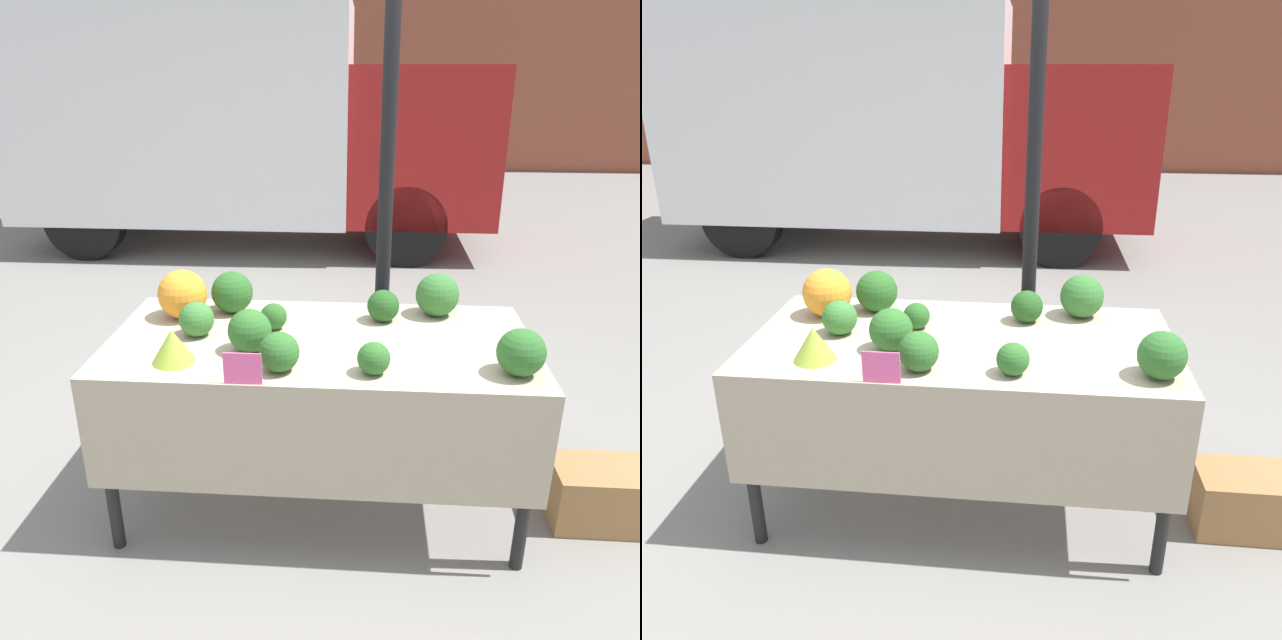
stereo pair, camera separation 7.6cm
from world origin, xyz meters
TOP-DOWN VIEW (x-y plane):
  - ground_plane at (0.00, 0.00)m, footprint 40.00×40.00m
  - tent_pole at (0.26, 0.62)m, footprint 0.07×0.07m
  - parked_truck at (-1.15, 4.30)m, footprint 4.73×1.80m
  - market_table at (0.00, -0.06)m, footprint 1.69×0.83m
  - orange_cauliflower at (-0.60, 0.19)m, footprint 0.21×0.21m
  - romanesco_head at (-0.52, -0.25)m, footprint 0.16×0.16m
  - broccoli_head_0 at (0.25, 0.21)m, footprint 0.14×0.14m
  - broccoli_head_1 at (0.21, -0.29)m, footprint 0.12×0.12m
  - broccoli_head_2 at (-0.50, -0.01)m, footprint 0.14×0.14m
  - broccoli_head_3 at (-0.41, 0.26)m, footprint 0.18×0.18m
  - broccoli_head_4 at (0.49, 0.29)m, footprint 0.19×0.19m
  - broccoli_head_5 at (0.72, -0.26)m, footprint 0.17×0.17m
  - broccoli_head_6 at (-0.26, -0.14)m, footprint 0.17×0.17m
  - broccoli_head_7 at (-0.12, -0.29)m, footprint 0.15×0.15m
  - broccoli_head_8 at (-0.20, 0.08)m, footprint 0.11×0.11m
  - price_sign at (-0.23, -0.40)m, footprint 0.13×0.01m
  - produce_crate at (1.22, -0.05)m, footprint 0.48×0.26m

SIDE VIEW (x-z plane):
  - ground_plane at x=0.00m, z-range 0.00..0.00m
  - produce_crate at x=1.22m, z-range 0.00..0.26m
  - market_table at x=0.00m, z-range 0.29..1.07m
  - broccoli_head_8 at x=-0.20m, z-range 0.78..0.89m
  - price_sign at x=-0.23m, z-range 0.78..0.90m
  - broccoli_head_1 at x=0.21m, z-range 0.78..0.90m
  - romanesco_head at x=-0.52m, z-range 0.78..0.91m
  - broccoli_head_0 at x=0.25m, z-range 0.78..0.92m
  - broccoli_head_2 at x=-0.50m, z-range 0.78..0.92m
  - broccoli_head_7 at x=-0.12m, z-range 0.78..0.93m
  - broccoli_head_6 at x=-0.26m, z-range 0.78..0.95m
  - broccoli_head_5 at x=0.72m, z-range 0.78..0.95m
  - broccoli_head_3 at x=-0.41m, z-range 0.78..0.96m
  - broccoli_head_4 at x=0.49m, z-range 0.78..0.97m
  - orange_cauliflower at x=-0.60m, z-range 0.78..0.99m
  - tent_pole at x=0.26m, z-range 0.00..2.46m
  - parked_truck at x=-1.15m, z-range 0.08..2.45m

